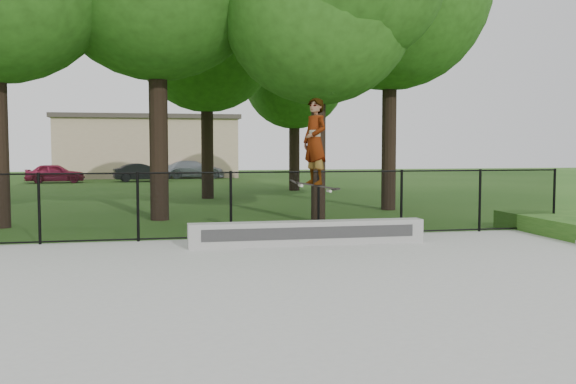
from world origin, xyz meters
name	(u,v)px	position (x,y,z in m)	size (l,w,h in m)	color
ground	(285,306)	(0.00, 0.00, 0.00)	(100.00, 100.00, 0.00)	#245016
concrete_slab	(285,303)	(0.00, 0.00, 0.03)	(14.00, 12.00, 0.06)	#A5A6A0
grind_ledge	(308,233)	(1.46, 4.70, 0.31)	(4.95, 0.40, 0.49)	#9E9E99
car_a	(55,173)	(-7.27, 31.32, 0.57)	(1.34, 3.30, 1.13)	maroon
car_b	(142,172)	(-2.34, 31.86, 0.55)	(1.16, 3.02, 1.10)	black
car_c	(194,169)	(1.00, 35.21, 0.60)	(1.68, 3.79, 1.20)	#959DA9
skater_airborne	(315,143)	(1.55, 4.49, 2.17)	(0.83, 0.75, 1.91)	black
chainlink_fence	(231,205)	(0.00, 5.90, 0.81)	(16.06, 0.06, 1.50)	black
tree_row	(193,7)	(-0.34, 13.00, 6.60)	(20.60, 18.10, 10.47)	black
distant_building	(148,146)	(-2.00, 38.00, 2.16)	(12.40, 6.40, 4.30)	tan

